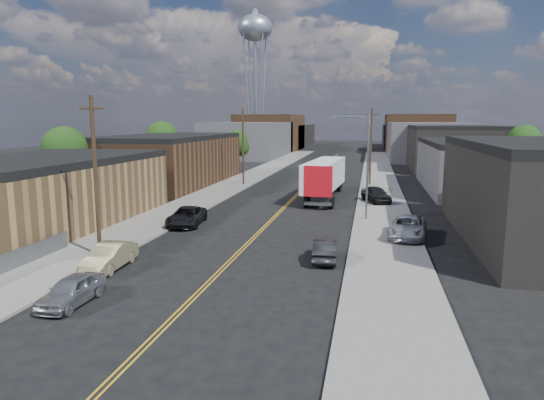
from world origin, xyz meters
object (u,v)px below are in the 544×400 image
at_px(car_left_b, 109,257).
at_px(car_left_c, 187,216).
at_px(car_left_a, 71,290).
at_px(car_ahead_truck, 320,179).
at_px(water_tower, 255,33).
at_px(car_right_oncoming, 325,250).
at_px(car_right_lot_a, 408,227).
at_px(semi_truck, 326,176).
at_px(car_right_lot_c, 376,194).

xyz_separation_m(car_left_b, car_left_c, (0.00, 12.07, 0.00)).
relative_size(car_left_a, car_ahead_truck, 0.86).
bearing_deg(car_left_c, water_tower, 93.00).
xyz_separation_m(car_right_oncoming, car_ahead_truck, (-4.07, 36.05, -0.03)).
bearing_deg(car_left_b, car_right_oncoming, 16.91).
distance_m(water_tower, car_left_b, 107.43).
bearing_deg(car_ahead_truck, car_left_c, -104.22).
height_order(water_tower, car_right_oncoming, water_tower).
bearing_deg(car_left_a, water_tower, 99.91).
xyz_separation_m(car_left_b, car_right_oncoming, (12.06, 4.18, -0.07)).
bearing_deg(car_right_lot_a, water_tower, 117.42).
distance_m(water_tower, car_left_c, 96.05).
height_order(car_left_a, car_right_lot_a, car_right_lot_a).
relative_size(semi_truck, car_left_b, 3.64).
relative_size(car_right_lot_c, car_ahead_truck, 1.02).
bearing_deg(semi_truck, car_right_lot_a, -62.93).
height_order(semi_truck, car_right_lot_a, semi_truck).
xyz_separation_m(water_tower, car_right_lot_c, (30.91, -76.00, -29.69)).
distance_m(car_left_b, car_ahead_truck, 41.02).
height_order(water_tower, car_left_b, water_tower).
bearing_deg(car_left_c, car_left_b, -96.84).
relative_size(car_left_b, car_right_lot_a, 0.82).
relative_size(car_left_c, car_right_lot_a, 0.98).
relative_size(semi_truck, car_ahead_truck, 3.54).
bearing_deg(car_left_c, semi_truck, 53.24).
distance_m(car_left_a, car_right_lot_c, 34.40).
relative_size(water_tower, car_right_oncoming, 9.10).
height_order(car_left_b, car_left_c, car_left_c).
height_order(car_right_oncoming, car_ahead_truck, car_right_oncoming).
xyz_separation_m(semi_truck, car_left_b, (-9.79, -29.07, -1.67)).
distance_m(car_left_c, car_right_lot_a, 17.45).
bearing_deg(car_left_a, car_right_lot_c, 66.71).
bearing_deg(car_left_b, car_ahead_truck, 76.54).
bearing_deg(semi_truck, car_ahead_truck, 103.63).
height_order(car_left_b, car_right_oncoming, car_left_b).
bearing_deg(car_left_a, car_ahead_truck, 82.49).
height_order(car_left_a, car_ahead_truck, car_left_a).
distance_m(car_right_oncoming, car_right_lot_a, 8.48).
bearing_deg(car_ahead_truck, car_right_lot_a, -70.67).
xyz_separation_m(car_left_b, car_right_lot_c, (15.31, 26.00, 0.21)).
xyz_separation_m(car_right_lot_a, car_right_lot_c, (-2.09, 15.24, 0.04)).
height_order(semi_truck, car_right_lot_c, semi_truck).
relative_size(car_left_a, car_right_lot_c, 0.84).
xyz_separation_m(car_right_oncoming, car_right_lot_c, (3.25, 21.82, 0.29)).
relative_size(car_left_c, car_right_oncoming, 1.32).
xyz_separation_m(car_left_a, car_right_oncoming, (10.93, 9.53, -0.01)).
height_order(car_right_oncoming, car_right_lot_a, car_right_lot_a).
height_order(car_left_a, car_left_b, car_left_b).
xyz_separation_m(car_left_c, car_ahead_truck, (7.99, 28.17, -0.10)).
height_order(semi_truck, car_ahead_truck, semi_truck).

